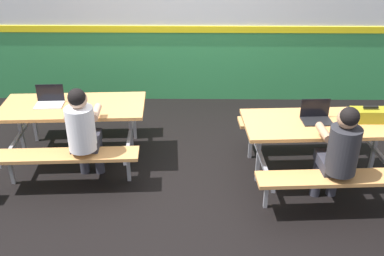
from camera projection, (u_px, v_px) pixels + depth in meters
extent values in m
cube|color=black|center=(192.00, 173.00, 5.27)|extent=(10.00, 10.00, 0.02)
cube|color=#338C4C|center=(194.00, 66.00, 7.02)|extent=(8.00, 0.12, 1.10)
cube|color=yellow|center=(194.00, 29.00, 6.68)|extent=(8.00, 0.03, 0.10)
cube|color=tan|center=(73.00, 107.00, 5.22)|extent=(1.72, 0.85, 0.04)
cube|color=tan|center=(65.00, 155.00, 4.79)|extent=(1.61, 0.37, 0.04)
cube|color=tan|center=(85.00, 107.00, 5.92)|extent=(1.61, 0.37, 0.04)
cube|color=gray|center=(22.00, 135.00, 5.36)|extent=(0.04, 0.04, 0.70)
cube|color=gray|center=(21.00, 132.00, 5.35)|extent=(0.13, 1.55, 0.04)
cube|color=gray|center=(11.00, 168.00, 4.98)|extent=(0.04, 0.04, 0.41)
cube|color=gray|center=(35.00, 127.00, 5.88)|extent=(0.04, 0.04, 0.41)
cube|color=gray|center=(131.00, 133.00, 5.42)|extent=(0.04, 0.04, 0.70)
cube|color=gray|center=(131.00, 130.00, 5.40)|extent=(0.13, 1.55, 0.04)
cube|color=gray|center=(128.00, 165.00, 5.03)|extent=(0.04, 0.04, 0.41)
cube|color=gray|center=(135.00, 125.00, 5.93)|extent=(0.04, 0.04, 0.41)
cube|color=tan|center=(321.00, 123.00, 4.83)|extent=(1.72, 0.85, 0.04)
cube|color=tan|center=(336.00, 178.00, 4.40)|extent=(1.61, 0.37, 0.04)
cube|color=tan|center=(302.00, 121.00, 5.52)|extent=(1.61, 0.37, 0.04)
cube|color=gray|center=(259.00, 154.00, 4.97)|extent=(0.04, 0.04, 0.70)
cube|color=gray|center=(259.00, 151.00, 4.95)|extent=(0.13, 1.55, 0.04)
cube|color=gray|center=(266.00, 191.00, 4.59)|extent=(0.04, 0.04, 0.41)
cube|color=gray|center=(250.00, 143.00, 5.49)|extent=(0.04, 0.04, 0.41)
cube|color=gray|center=(374.00, 151.00, 5.02)|extent=(0.04, 0.04, 0.70)
cube|color=gray|center=(374.00, 148.00, 5.01)|extent=(0.13, 1.55, 0.04)
cube|color=gray|center=(355.00, 141.00, 5.54)|extent=(0.04, 0.04, 0.41)
cylinder|color=#2D2D38|center=(83.00, 156.00, 5.18)|extent=(0.11, 0.11, 0.45)
cylinder|color=#2D2D38|center=(99.00, 156.00, 5.18)|extent=(0.11, 0.11, 0.45)
cube|color=#2D2D38|center=(86.00, 141.00, 4.91)|extent=(0.32, 0.40, 0.12)
cylinder|color=silver|center=(81.00, 129.00, 4.65)|extent=(0.30, 0.30, 0.48)
cylinder|color=tan|center=(70.00, 113.00, 4.78)|extent=(0.10, 0.30, 0.08)
cylinder|color=tan|center=(96.00, 112.00, 4.79)|extent=(0.10, 0.30, 0.08)
sphere|color=tan|center=(78.00, 99.00, 4.52)|extent=(0.20, 0.20, 0.20)
sphere|color=black|center=(77.00, 97.00, 4.48)|extent=(0.18, 0.18, 0.18)
cylinder|color=#2D2D38|center=(317.00, 177.00, 4.78)|extent=(0.11, 0.11, 0.45)
cylinder|color=#2D2D38|center=(333.00, 177.00, 4.78)|extent=(0.11, 0.11, 0.45)
cube|color=#2D2D38|center=(334.00, 162.00, 4.51)|extent=(0.32, 0.40, 0.12)
cylinder|color=#26262B|center=(343.00, 150.00, 4.25)|extent=(0.30, 0.30, 0.48)
cylinder|color=#A57A5B|center=(324.00, 132.00, 4.38)|extent=(0.10, 0.30, 0.08)
cylinder|color=#A57A5B|center=(351.00, 132.00, 4.39)|extent=(0.10, 0.30, 0.08)
sphere|color=#A57A5B|center=(348.00, 119.00, 4.12)|extent=(0.20, 0.20, 0.20)
sphere|color=black|center=(350.00, 117.00, 4.07)|extent=(0.18, 0.18, 0.18)
cube|color=silver|center=(49.00, 105.00, 5.20)|extent=(0.33, 0.24, 0.01)
cube|color=black|center=(50.00, 93.00, 5.24)|extent=(0.32, 0.03, 0.21)
cube|color=black|center=(317.00, 121.00, 4.81)|extent=(0.33, 0.24, 0.01)
cube|color=black|center=(315.00, 108.00, 4.86)|extent=(0.32, 0.03, 0.21)
cube|color=olive|center=(369.00, 115.00, 4.81)|extent=(0.40, 0.18, 0.14)
cube|color=black|center=(371.00, 107.00, 4.76)|extent=(0.16, 0.02, 0.02)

